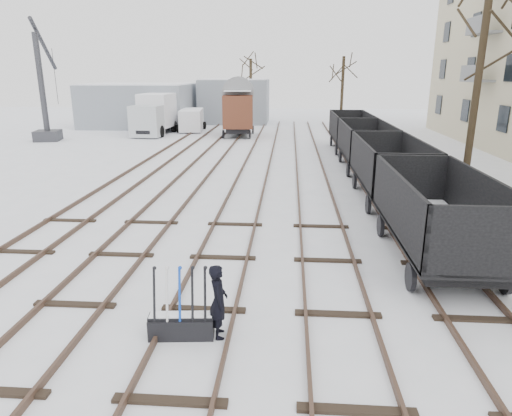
{
  "coord_description": "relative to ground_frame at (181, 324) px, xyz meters",
  "views": [
    {
      "loc": [
        1.85,
        -9.08,
        5.16
      ],
      "look_at": [
        0.88,
        4.14,
        1.2
      ],
      "focal_mm": 32.0,
      "sensor_mm": 36.0,
      "label": 1
    }
  ],
  "objects": [
    {
      "name": "ground",
      "position": [
        0.25,
        1.08,
        -0.28
      ],
      "size": [
        120.0,
        120.0,
        0.0
      ],
      "primitive_type": "plane",
      "color": "white",
      "rests_on": "ground"
    },
    {
      "name": "tracks",
      "position": [
        0.25,
        14.76,
        -0.21
      ],
      "size": [
        13.9,
        52.0,
        0.16
      ],
      "color": "black",
      "rests_on": "ground"
    },
    {
      "name": "shed_left",
      "position": [
        -12.75,
        37.08,
        1.76
      ],
      "size": [
        10.0,
        8.0,
        4.1
      ],
      "color": "gray",
      "rests_on": "ground"
    },
    {
      "name": "shed_right",
      "position": [
        -3.75,
        41.08,
        1.96
      ],
      "size": [
        7.0,
        6.0,
        4.5
      ],
      "color": "gray",
      "rests_on": "ground"
    },
    {
      "name": "ground_frame",
      "position": [
        0.0,
        0.0,
        0.0
      ],
      "size": [
        1.33,
        0.54,
        1.49
      ],
      "rotation": [
        0.0,
        0.0,
        0.09
      ],
      "color": "black",
      "rests_on": "ground"
    },
    {
      "name": "worker",
      "position": [
        0.75,
        0.1,
        0.49
      ],
      "size": [
        0.49,
        0.63,
        1.56
      ],
      "primitive_type": "imported",
      "rotation": [
        0.0,
        0.0,
        1.79
      ],
      "color": "black",
      "rests_on": "ground"
    },
    {
      "name": "freight_wagon_a",
      "position": [
        6.25,
        4.4,
        0.67
      ],
      "size": [
        2.45,
        6.12,
        2.5
      ],
      "color": "black",
      "rests_on": "ground"
    },
    {
      "name": "freight_wagon_b",
      "position": [
        6.25,
        10.8,
        0.67
      ],
      "size": [
        2.45,
        6.12,
        2.5
      ],
      "color": "black",
      "rests_on": "ground"
    },
    {
      "name": "freight_wagon_c",
      "position": [
        6.25,
        17.2,
        0.67
      ],
      "size": [
        2.45,
        6.12,
        2.5
      ],
      "color": "black",
      "rests_on": "ground"
    },
    {
      "name": "freight_wagon_d",
      "position": [
        6.25,
        23.6,
        0.67
      ],
      "size": [
        2.45,
        6.12,
        2.5
      ],
      "color": "black",
      "rests_on": "ground"
    },
    {
      "name": "box_van_wagon",
      "position": [
        -2.18,
        30.34,
        1.9
      ],
      "size": [
        2.95,
        5.09,
        3.75
      ],
      "rotation": [
        0.0,
        0.0,
        0.07
      ],
      "color": "black",
      "rests_on": "ground"
    },
    {
      "name": "lorry",
      "position": [
        -9.37,
        31.42,
        1.46
      ],
      "size": [
        2.75,
        7.6,
        3.4
      ],
      "rotation": [
        0.0,
        0.0,
        -0.06
      ],
      "color": "black",
      "rests_on": "ground"
    },
    {
      "name": "panel_van",
      "position": [
        -6.82,
        33.42,
        0.72
      ],
      "size": [
        2.4,
        4.58,
        1.94
      ],
      "rotation": [
        0.0,
        0.0,
        0.12
      ],
      "color": "silver",
      "rests_on": "ground"
    },
    {
      "name": "crane",
      "position": [
        -16.75,
        26.65,
        2.09
      ],
      "size": [
        2.13,
        5.37,
        9.03
      ],
      "rotation": [
        0.0,
        0.0,
        0.21
      ],
      "color": "#313237",
      "rests_on": "ground"
    },
    {
      "name": "tree_near",
      "position": [
        9.7,
        11.86,
        3.83
      ],
      "size": [
        0.3,
        0.3,
        8.24
      ],
      "primitive_type": "cylinder",
      "color": "black",
      "rests_on": "ground"
    },
    {
      "name": "tree_far_left",
      "position": [
        -2.03,
        40.73,
        2.96
      ],
      "size": [
        0.3,
        0.3,
        6.48
      ],
      "primitive_type": "cylinder",
      "color": "black",
      "rests_on": "ground"
    },
    {
      "name": "tree_far_right",
      "position": [
        7.23,
        39.37,
        3.04
      ],
      "size": [
        0.3,
        0.3,
        6.65
      ],
      "primitive_type": "cylinder",
      "color": "black",
      "rests_on": "ground"
    }
  ]
}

